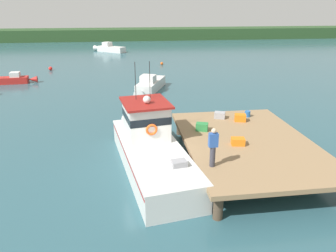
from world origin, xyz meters
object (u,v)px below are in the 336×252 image
(crate_stack_mid_dock, at_px, (202,127))
(bait_bucket, at_px, (247,114))
(main_fishing_boat, at_px, (150,145))
(mooring_buoy_outer, at_px, (162,63))
(moored_boat_outer_mooring, at_px, (109,48))
(crate_single_by_cleat, at_px, (238,141))
(crate_single_far, at_px, (220,115))
(moored_boat_mid_harbor, at_px, (13,80))
(crate_stack_near_edge, at_px, (240,118))
(moored_boat_off_the_point, at_px, (150,85))
(mooring_buoy_channel_marker, at_px, (190,120))
(deckhand_by_the_boat, at_px, (213,147))
(mooring_buoy_inshore, at_px, (51,69))

(crate_stack_mid_dock, xyz_separation_m, bait_bucket, (3.13, 1.77, -0.02))
(main_fishing_boat, xyz_separation_m, mooring_buoy_outer, (3.82, 27.58, -0.82))
(moored_boat_outer_mooring, height_order, mooring_buoy_outer, moored_boat_outer_mooring)
(crate_single_by_cleat, xyz_separation_m, mooring_buoy_outer, (-0.21, 28.49, -1.18))
(crate_stack_mid_dock, relative_size, moored_boat_outer_mooring, 0.11)
(crate_single_far, bearing_deg, moored_boat_mid_harbor, 135.13)
(crate_stack_near_edge, relative_size, bait_bucket, 1.76)
(moored_boat_off_the_point, xyz_separation_m, mooring_buoy_channel_marker, (1.99, -8.69, -0.35))
(mooring_buoy_channel_marker, distance_m, mooring_buoy_outer, 22.00)
(crate_single_by_cleat, xyz_separation_m, crate_stack_mid_dock, (-1.23, 2.01, 0.03))
(moored_boat_off_the_point, bearing_deg, moored_boat_mid_harbor, 159.98)
(main_fishing_boat, bearing_deg, deckhand_by_the_boat, -50.57)
(deckhand_by_the_boat, bearing_deg, crate_single_by_cleat, 47.40)
(crate_stack_near_edge, height_order, crate_single_far, crate_stack_near_edge)
(moored_boat_off_the_point, distance_m, mooring_buoy_outer, 13.57)
(main_fishing_boat, relative_size, mooring_buoy_channel_marker, 28.60)
(crate_stack_near_edge, relative_size, mooring_buoy_outer, 1.61)
(moored_boat_off_the_point, distance_m, moored_boat_mid_harbor, 14.07)
(mooring_buoy_outer, bearing_deg, main_fishing_boat, -97.88)
(crate_stack_mid_dock, distance_m, moored_boat_outer_mooring, 40.68)
(moored_boat_outer_mooring, bearing_deg, crate_single_far, -78.76)
(main_fishing_boat, xyz_separation_m, crate_single_by_cleat, (4.03, -0.91, 0.36))
(moored_boat_off_the_point, height_order, mooring_buoy_channel_marker, moored_boat_off_the_point)
(moored_boat_mid_harbor, relative_size, mooring_buoy_channel_marker, 12.70)
(main_fishing_boat, height_order, crate_single_by_cleat, main_fishing_boat)
(deckhand_by_the_boat, height_order, moored_boat_off_the_point, deckhand_by_the_boat)
(crate_stack_mid_dock, relative_size, moored_boat_off_the_point, 0.10)
(bait_bucket, height_order, mooring_buoy_channel_marker, bait_bucket)
(main_fishing_boat, distance_m, crate_stack_mid_dock, 3.04)
(crate_stack_near_edge, xyz_separation_m, crate_single_far, (-0.99, 0.64, -0.02))
(moored_boat_outer_mooring, relative_size, mooring_buoy_inshore, 12.48)
(crate_stack_near_edge, bearing_deg, crate_single_by_cleat, -111.41)
(moored_boat_off_the_point, distance_m, mooring_buoy_inshore, 15.74)
(crate_single_by_cleat, bearing_deg, deckhand_by_the_boat, -132.60)
(moored_boat_mid_harbor, xyz_separation_m, mooring_buoy_channel_marker, (15.21, -13.51, -0.21))
(crate_stack_near_edge, xyz_separation_m, crate_stack_mid_dock, (-2.44, -1.09, -0.00))
(moored_boat_off_the_point, bearing_deg, mooring_buoy_outer, 78.67)
(bait_bucket, relative_size, moored_boat_mid_harbor, 0.08)
(crate_stack_near_edge, distance_m, mooring_buoy_outer, 25.45)
(bait_bucket, bearing_deg, moored_boat_mid_harbor, 137.98)
(main_fishing_boat, bearing_deg, moored_boat_off_the_point, 85.38)
(bait_bucket, xyz_separation_m, moored_boat_mid_harbor, (-18.00, 16.22, -0.99))
(crate_stack_mid_dock, bearing_deg, mooring_buoy_channel_marker, 85.69)
(crate_stack_near_edge, height_order, crate_stack_mid_dock, crate_stack_near_edge)
(moored_boat_outer_mooring, relative_size, mooring_buoy_outer, 14.98)
(moored_boat_outer_mooring, relative_size, mooring_buoy_channel_marker, 16.05)
(crate_single_far, relative_size, mooring_buoy_inshore, 1.34)
(deckhand_by_the_boat, bearing_deg, bait_bucket, 57.32)
(crate_single_by_cleat, relative_size, mooring_buoy_channel_marker, 1.72)
(mooring_buoy_channel_marker, bearing_deg, crate_stack_near_edge, -58.16)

